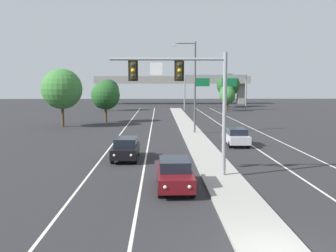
{
  "coord_description": "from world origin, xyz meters",
  "views": [
    {
      "loc": [
        -3.7,
        -11.52,
        5.53
      ],
      "look_at": [
        -3.2,
        9.3,
        3.2
      ],
      "focal_mm": 40.18,
      "sensor_mm": 36.0,
      "label": 1
    }
  ],
  "objects_px": {
    "street_lamp_median": "(193,82)",
    "tree_far_right_b": "(227,93)",
    "tree_far_left_a": "(62,89)",
    "tree_far_right_c": "(228,85)",
    "overhead_signal_mast": "(188,88)",
    "highway_sign_gantry": "(216,81)",
    "car_oncoming_black": "(126,148)",
    "tree_far_left_b": "(108,90)",
    "car_receding_silver": "(236,136)",
    "tree_far_right_a": "(227,96)",
    "car_oncoming_darkred": "(175,174)",
    "tree_far_left_c": "(106,95)"
  },
  "relations": [
    {
      "from": "street_lamp_median",
      "to": "tree_far_right_b",
      "type": "relative_size",
      "value": 1.9
    },
    {
      "from": "tree_far_left_a",
      "to": "tree_far_right_c",
      "type": "bearing_deg",
      "value": 55.31
    },
    {
      "from": "overhead_signal_mast",
      "to": "highway_sign_gantry",
      "type": "bearing_deg",
      "value": 79.9
    },
    {
      "from": "tree_far_left_a",
      "to": "tree_far_right_b",
      "type": "bearing_deg",
      "value": 54.25
    },
    {
      "from": "highway_sign_gantry",
      "to": "street_lamp_median",
      "type": "bearing_deg",
      "value": -102.26
    },
    {
      "from": "car_oncoming_black",
      "to": "tree_far_left_b",
      "type": "height_order",
      "value": "tree_far_left_b"
    },
    {
      "from": "car_receding_silver",
      "to": "tree_far_left_b",
      "type": "height_order",
      "value": "tree_far_left_b"
    },
    {
      "from": "car_receding_silver",
      "to": "highway_sign_gantry",
      "type": "relative_size",
      "value": 0.34
    },
    {
      "from": "tree_far_right_c",
      "to": "tree_far_right_a",
      "type": "xyz_separation_m",
      "value": [
        -2.82,
        -14.54,
        -2.25
      ]
    },
    {
      "from": "highway_sign_gantry",
      "to": "tree_far_left_a",
      "type": "height_order",
      "value": "same"
    },
    {
      "from": "tree_far_right_c",
      "to": "tree_far_left_a",
      "type": "bearing_deg",
      "value": -124.69
    },
    {
      "from": "overhead_signal_mast",
      "to": "tree_far_right_a",
      "type": "relative_size",
      "value": 1.54
    },
    {
      "from": "street_lamp_median",
      "to": "car_oncoming_darkred",
      "type": "xyz_separation_m",
      "value": [
        -2.95,
        -22.26,
        -4.97
      ]
    },
    {
      "from": "car_oncoming_darkred",
      "to": "car_oncoming_black",
      "type": "xyz_separation_m",
      "value": [
        -3.28,
        7.98,
        0.0
      ]
    },
    {
      "from": "car_oncoming_darkred",
      "to": "tree_far_left_a",
      "type": "bearing_deg",
      "value": 114.38
    },
    {
      "from": "tree_far_right_a",
      "to": "tree_far_right_b",
      "type": "xyz_separation_m",
      "value": [
        2.11,
        11.92,
        0.38
      ]
    },
    {
      "from": "car_oncoming_darkred",
      "to": "car_oncoming_black",
      "type": "relative_size",
      "value": 1.0
    },
    {
      "from": "tree_far_right_c",
      "to": "car_oncoming_black",
      "type": "bearing_deg",
      "value": -106.85
    },
    {
      "from": "car_receding_silver",
      "to": "tree_far_right_a",
      "type": "distance_m",
      "value": 43.48
    },
    {
      "from": "tree_far_right_c",
      "to": "tree_far_left_c",
      "type": "xyz_separation_m",
      "value": [
        -24.47,
        -36.54,
        -1.38
      ]
    },
    {
      "from": "overhead_signal_mast",
      "to": "tree_far_left_c",
      "type": "height_order",
      "value": "overhead_signal_mast"
    },
    {
      "from": "street_lamp_median",
      "to": "overhead_signal_mast",
      "type": "bearing_deg",
      "value": -95.96
    },
    {
      "from": "car_oncoming_darkred",
      "to": "tree_far_right_c",
      "type": "distance_m",
      "value": 73.4
    },
    {
      "from": "highway_sign_gantry",
      "to": "tree_far_right_a",
      "type": "xyz_separation_m",
      "value": [
        2.06,
        -2.7,
        -3.12
      ]
    },
    {
      "from": "tree_far_right_c",
      "to": "tree_far_left_a",
      "type": "height_order",
      "value": "tree_far_right_c"
    },
    {
      "from": "overhead_signal_mast",
      "to": "car_oncoming_darkred",
      "type": "bearing_deg",
      "value": -110.11
    },
    {
      "from": "car_receding_silver",
      "to": "tree_far_left_c",
      "type": "distance_m",
      "value": 25.68
    },
    {
      "from": "tree_far_left_c",
      "to": "tree_far_right_a",
      "type": "relative_size",
      "value": 1.28
    },
    {
      "from": "car_oncoming_black",
      "to": "tree_far_right_c",
      "type": "bearing_deg",
      "value": 73.15
    },
    {
      "from": "car_receding_silver",
      "to": "tree_far_left_a",
      "type": "bearing_deg",
      "value": 142.02
    },
    {
      "from": "car_oncoming_darkred",
      "to": "tree_far_left_a",
      "type": "xyz_separation_m",
      "value": [
        -13.27,
        29.27,
        4.08
      ]
    },
    {
      "from": "street_lamp_median",
      "to": "tree_far_left_a",
      "type": "xyz_separation_m",
      "value": [
        -16.22,
        7.01,
        -0.89
      ]
    },
    {
      "from": "tree_far_left_b",
      "to": "tree_far_right_a",
      "type": "relative_size",
      "value": 1.4
    },
    {
      "from": "car_oncoming_black",
      "to": "car_receding_silver",
      "type": "height_order",
      "value": "same"
    },
    {
      "from": "overhead_signal_mast",
      "to": "tree_far_right_b",
      "type": "relative_size",
      "value": 1.37
    },
    {
      "from": "street_lamp_median",
      "to": "car_oncoming_darkred",
      "type": "relative_size",
      "value": 2.23
    },
    {
      "from": "tree_far_left_c",
      "to": "tree_far_left_a",
      "type": "bearing_deg",
      "value": -129.91
    },
    {
      "from": "tree_far_left_c",
      "to": "tree_far_right_a",
      "type": "distance_m",
      "value": 30.88
    },
    {
      "from": "car_oncoming_darkred",
      "to": "car_receding_silver",
      "type": "bearing_deg",
      "value": 66.43
    },
    {
      "from": "overhead_signal_mast",
      "to": "tree_far_right_a",
      "type": "height_order",
      "value": "overhead_signal_mast"
    },
    {
      "from": "car_oncoming_black",
      "to": "tree_far_left_a",
      "type": "xyz_separation_m",
      "value": [
        -9.99,
        21.29,
        4.08
      ]
    },
    {
      "from": "tree_far_right_a",
      "to": "street_lamp_median",
      "type": "bearing_deg",
      "value": -106.37
    },
    {
      "from": "car_oncoming_darkred",
      "to": "tree_far_right_c",
      "type": "height_order",
      "value": "tree_far_right_c"
    },
    {
      "from": "car_oncoming_black",
      "to": "tree_far_right_c",
      "type": "height_order",
      "value": "tree_far_right_c"
    },
    {
      "from": "street_lamp_median",
      "to": "car_receding_silver",
      "type": "relative_size",
      "value": 2.23
    },
    {
      "from": "highway_sign_gantry",
      "to": "tree_far_right_a",
      "type": "height_order",
      "value": "highway_sign_gantry"
    },
    {
      "from": "highway_sign_gantry",
      "to": "tree_far_left_a",
      "type": "bearing_deg",
      "value": -128.7
    },
    {
      "from": "car_oncoming_darkred",
      "to": "highway_sign_gantry",
      "type": "xyz_separation_m",
      "value": [
        11.08,
        59.66,
        5.34
      ]
    },
    {
      "from": "tree_far_left_b",
      "to": "tree_far_left_a",
      "type": "bearing_deg",
      "value": -93.8
    },
    {
      "from": "tree_far_left_a",
      "to": "tree_far_left_c",
      "type": "xyz_separation_m",
      "value": [
        4.76,
        5.69,
        -0.99
      ]
    }
  ]
}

